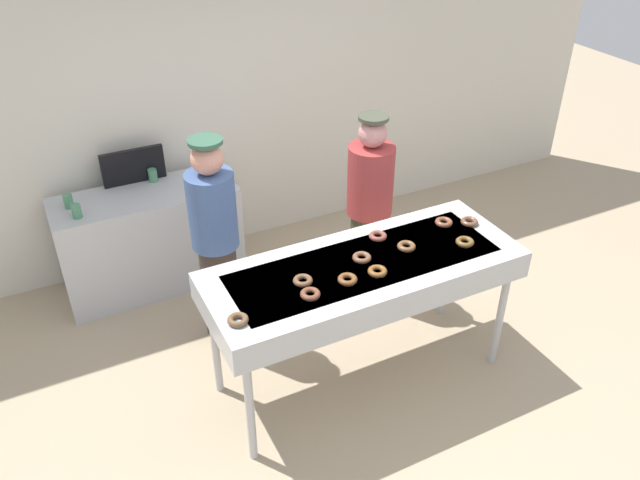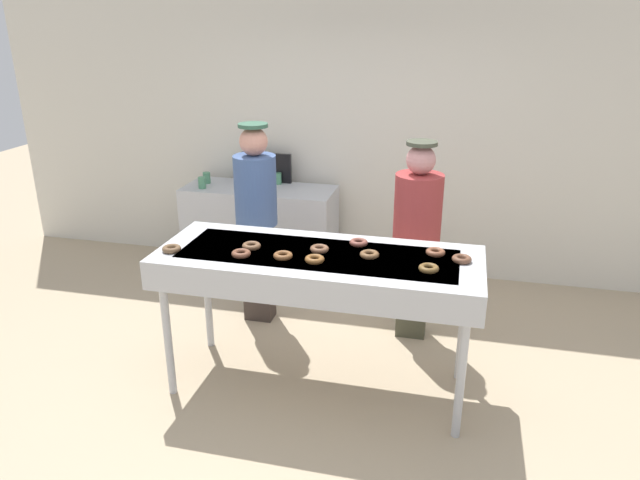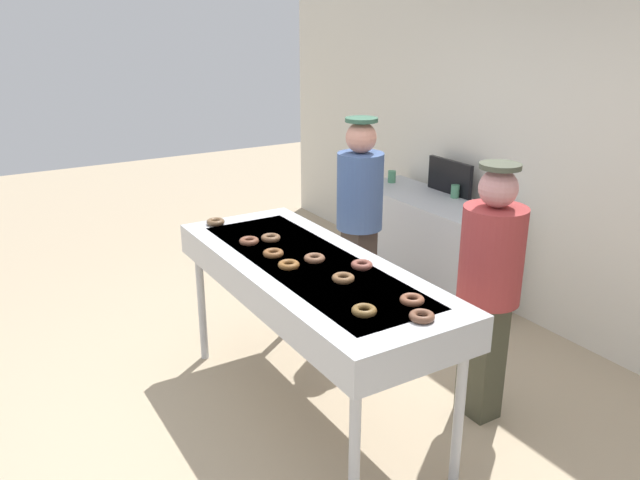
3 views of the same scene
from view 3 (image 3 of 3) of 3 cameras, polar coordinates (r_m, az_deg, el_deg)
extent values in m
plane|color=tan|center=(4.26, -0.88, -15.01)|extent=(16.00, 16.00, 0.00)
cube|color=silver|center=(5.14, 21.68, 7.75)|extent=(8.00, 0.12, 2.97)
cube|color=#B7BABF|center=(3.81, -0.96, -3.42)|extent=(2.17, 0.83, 0.20)
cube|color=slate|center=(3.79, -0.96, -2.59)|extent=(1.84, 0.58, 0.08)
cylinder|color=#B7BABF|center=(4.71, -10.57, -5.95)|extent=(0.06, 0.06, 0.83)
cylinder|color=#B7BABF|center=(3.21, 3.10, -19.19)|extent=(0.06, 0.06, 0.83)
cylinder|color=#B7BABF|center=(4.96, -3.38, -4.31)|extent=(0.06, 0.06, 0.83)
cylinder|color=#B7BABF|center=(3.55, 12.34, -15.29)|extent=(0.06, 0.06, 0.83)
torus|color=brown|center=(4.14, -4.45, 0.19)|extent=(0.14, 0.14, 0.04)
torus|color=brown|center=(3.87, -4.22, -1.20)|extent=(0.17, 0.17, 0.04)
torus|color=brown|center=(3.69, 3.78, -2.25)|extent=(0.13, 0.13, 0.04)
torus|color=brown|center=(3.28, 8.27, -5.34)|extent=(0.18, 0.18, 0.04)
torus|color=brown|center=(3.78, -0.49, -1.67)|extent=(0.18, 0.18, 0.04)
torus|color=brown|center=(3.69, -2.83, -2.25)|extent=(0.18, 0.18, 0.04)
torus|color=brown|center=(4.10, -6.39, -0.09)|extent=(0.17, 0.17, 0.04)
torus|color=brown|center=(3.12, 9.14, -6.78)|extent=(0.17, 0.17, 0.04)
torus|color=brown|center=(3.14, 3.98, -6.35)|extent=(0.18, 0.18, 0.04)
torus|color=brown|center=(3.51, 2.09, -3.45)|extent=(0.18, 0.18, 0.04)
torus|color=brown|center=(4.51, -9.36, 1.62)|extent=(0.17, 0.17, 0.04)
cube|color=#3F3F2E|center=(4.16, 14.33, -10.23)|extent=(0.24, 0.18, 0.79)
cylinder|color=#993333|center=(3.87, 15.18, -1.30)|extent=(0.38, 0.38, 0.59)
sphere|color=tan|center=(3.75, 15.73, 4.51)|extent=(0.23, 0.23, 0.23)
cylinder|color=#404436|center=(3.72, 15.91, 6.41)|extent=(0.24, 0.24, 0.03)
cube|color=#372D28|center=(5.02, 3.44, -3.66)|extent=(0.24, 0.18, 0.88)
cylinder|color=#3F598C|center=(4.78, 3.61, 4.40)|extent=(0.35, 0.35, 0.58)
sphere|color=tan|center=(4.69, 3.72, 9.17)|extent=(0.23, 0.23, 0.23)
cylinder|color=#305642|center=(4.67, 3.75, 10.73)|extent=(0.24, 0.24, 0.03)
cube|color=#B7BABF|center=(5.79, 9.42, -0.51)|extent=(1.51, 0.58, 0.91)
cylinder|color=#4C8C66|center=(5.95, 5.23, 5.40)|extent=(0.07, 0.07, 0.11)
cylinder|color=#4C8C66|center=(5.66, 12.05, 4.29)|extent=(0.07, 0.07, 0.11)
cylinder|color=#4C8C66|center=(6.09, 6.47, 5.68)|extent=(0.07, 0.07, 0.11)
cube|color=black|center=(5.77, 11.59, 5.58)|extent=(0.53, 0.04, 0.30)
camera|label=1|loc=(5.11, -50.22, 25.13)|focal=35.85mm
camera|label=2|loc=(2.79, -72.20, 8.13)|focal=33.10mm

